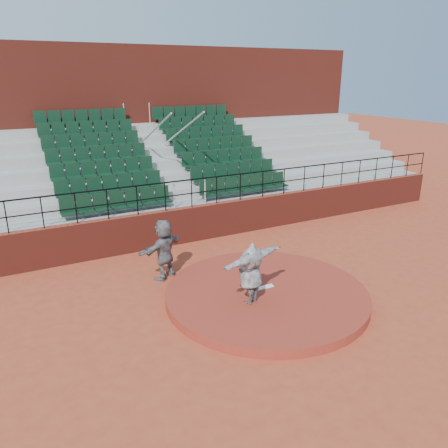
% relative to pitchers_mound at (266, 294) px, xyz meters
% --- Properties ---
extents(ground, '(90.00, 90.00, 0.00)m').
position_rel_pitchers_mound_xyz_m(ground, '(0.00, 0.00, -0.12)').
color(ground, '#AB4126').
rests_on(ground, ground).
extents(pitchers_mound, '(5.50, 5.50, 0.25)m').
position_rel_pitchers_mound_xyz_m(pitchers_mound, '(0.00, 0.00, 0.00)').
color(pitchers_mound, maroon).
rests_on(pitchers_mound, ground).
extents(pitching_rubber, '(0.60, 0.15, 0.03)m').
position_rel_pitchers_mound_xyz_m(pitching_rubber, '(0.00, 0.15, 0.14)').
color(pitching_rubber, white).
rests_on(pitching_rubber, pitchers_mound).
extents(boundary_wall, '(24.00, 0.30, 1.30)m').
position_rel_pitchers_mound_xyz_m(boundary_wall, '(0.00, 5.00, 0.53)').
color(boundary_wall, maroon).
rests_on(boundary_wall, ground).
extents(wall_railing, '(24.04, 0.05, 1.03)m').
position_rel_pitchers_mound_xyz_m(wall_railing, '(0.00, 5.00, 1.90)').
color(wall_railing, black).
rests_on(wall_railing, boundary_wall).
extents(seating_deck, '(24.00, 5.97, 4.63)m').
position_rel_pitchers_mound_xyz_m(seating_deck, '(0.00, 8.64, 1.33)').
color(seating_deck, '#9C9B96').
rests_on(seating_deck, ground).
extents(press_box_facade, '(24.00, 3.00, 7.10)m').
position_rel_pitchers_mound_xyz_m(press_box_facade, '(0.00, 12.60, 3.43)').
color(press_box_facade, maroon).
rests_on(press_box_facade, ground).
extents(pitcher, '(2.10, 1.09, 1.65)m').
position_rel_pitchers_mound_xyz_m(pitcher, '(-0.73, -0.36, 0.95)').
color(pitcher, black).
rests_on(pitcher, pitchers_mound).
extents(fielder, '(1.76, 1.27, 1.84)m').
position_rel_pitchers_mound_xyz_m(fielder, '(-1.99, 2.53, 0.79)').
color(fielder, black).
rests_on(fielder, ground).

